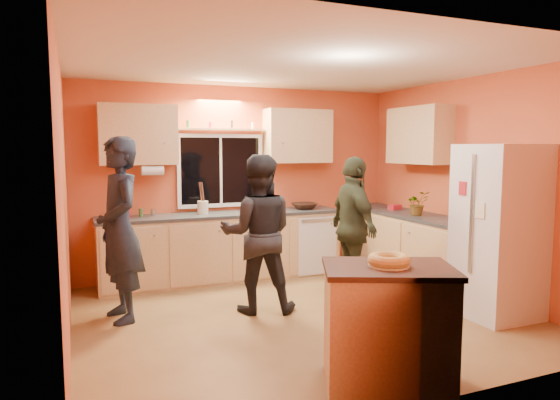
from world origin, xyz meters
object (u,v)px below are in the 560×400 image
person_center (258,234)px  person_right (354,228)px  person_left (120,229)px  refrigerator (499,231)px  island (387,325)px

person_center → person_right: 1.21m
person_left → person_right: bearing=73.9°
refrigerator → person_right: bearing=131.8°
island → person_right: (0.92, 2.02, 0.37)m
refrigerator → person_left: bearing=159.1°
person_left → person_right: size_ratio=1.13×
person_left → person_right: person_left is taller
island → person_left: 2.85m
island → person_center: size_ratio=0.66×
refrigerator → person_right: refrigerator is taller
refrigerator → person_center: refrigerator is taller
refrigerator → person_right: (-1.04, 1.16, -0.07)m
person_left → refrigerator: bearing=58.0°
person_left → person_center: bearing=67.6°
island → person_left: person_left is taller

